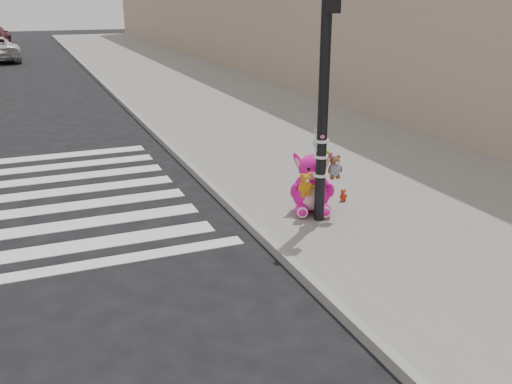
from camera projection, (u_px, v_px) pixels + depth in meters
name	position (u px, v px, depth m)	size (l,w,h in m)	color
ground	(196.00, 314.00, 6.72)	(120.00, 120.00, 0.00)	black
sidewalk_near	(260.00, 117.00, 17.23)	(7.00, 80.00, 0.14)	slate
curb_edge	(147.00, 126.00, 15.99)	(0.12, 80.00, 0.15)	gray
signal_pole	(323.00, 118.00, 8.65)	(0.69, 0.49, 4.00)	black
pink_bunny	(312.00, 187.00, 9.38)	(0.85, 0.92, 1.03)	#E91399
red_teddy	(343.00, 195.00, 9.95)	(0.15, 0.10, 0.22)	#B53512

